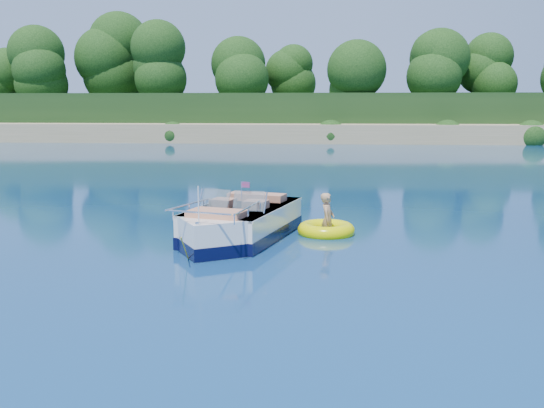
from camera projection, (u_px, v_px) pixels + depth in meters
The scene contains 6 objects.
ground at pixel (365, 246), 13.43m from camera, with size 160.00×160.00×0.00m, color #0A2347.
shoreline at pixel (329, 121), 75.98m from camera, with size 170.00×59.00×6.00m.
treeline at pixel (334, 75), 52.85m from camera, with size 150.00×7.12×8.19m.
motorboat at pixel (237, 226), 13.92m from camera, with size 2.67×5.05×1.72m.
tow_tube at pixel (326, 230), 14.65m from camera, with size 1.47×1.47×0.37m.
boy at pixel (327, 234), 14.64m from camera, with size 0.49×0.32×1.36m, color tan.
Camera 1 is at (-1.02, -13.22, 3.12)m, focal length 40.00 mm.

